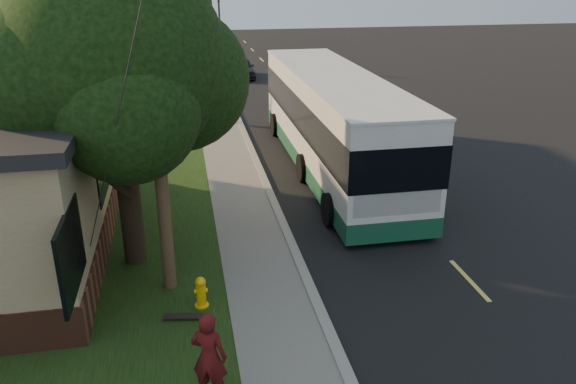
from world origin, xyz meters
The scene contains 16 objects.
ground centered at (0.00, 0.00, 0.00)m, with size 120.00×120.00×0.00m, color black.
road centered at (4.00, 10.00, 0.01)m, with size 8.00×80.00×0.01m, color black.
curb centered at (0.00, 10.00, 0.06)m, with size 0.25×80.00×0.12m, color gray.
sidewalk centered at (-1.00, 10.00, 0.04)m, with size 2.00×80.00×0.08m, color slate.
grass_verge centered at (-4.50, 10.00, 0.04)m, with size 5.00×80.00×0.07m, color black.
fire_hydrant centered at (-2.60, 0.00, 0.43)m, with size 0.32×0.32×0.74m.
utility_pole centered at (-3.31, 0.99, 4.63)m, with size 2.86×3.21×9.07m.
leafy_tree centered at (-4.17, 2.65, 5.17)m, with size 6.30×6.00×7.80m.
bare_tree_near centered at (-3.50, 18.00, 2.15)m, with size 1.38×1.21×4.31m.
bare_tree_far centered at (-3.00, 30.00, 2.00)m, with size 1.38×1.21×4.03m.
traffic_signal centered at (0.50, 34.00, 3.16)m, with size 0.18×0.22×5.50m.
transit_bus centered at (2.78, 8.65, 1.93)m, with size 3.10×13.41×3.62m.
skateboarder centered at (-2.56, -2.98, 0.96)m, with size 0.65×0.42×1.77m, color #4C0F10.
skateboard_spare centered at (-3.02, -0.43, 0.13)m, with size 0.89×0.36×0.08m.
dumpster centered at (-8.42, 6.20, 0.65)m, with size 1.44×1.18×1.21m.
distant_car centered at (1.50, 28.37, 0.69)m, with size 1.62×4.03×1.37m, color black.
Camera 1 is at (-2.70, -11.06, 7.27)m, focal length 35.00 mm.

